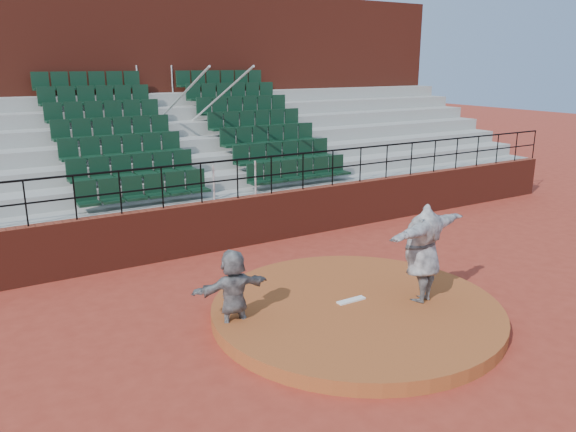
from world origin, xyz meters
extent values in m
plane|color=#9C3323|center=(0.00, 0.00, 0.00)|extent=(90.00, 90.00, 0.00)
cylinder|color=#A04D24|center=(0.00, 0.00, 0.12)|extent=(5.50, 5.50, 0.25)
cube|color=white|center=(0.00, 0.15, 0.27)|extent=(0.60, 0.15, 0.03)
cube|color=maroon|center=(0.00, 5.00, 0.65)|extent=(24.00, 0.30, 1.30)
cylinder|color=black|center=(0.00, 5.00, 2.30)|extent=(24.00, 0.05, 0.05)
cylinder|color=black|center=(0.00, 5.00, 1.80)|extent=(24.00, 0.04, 0.04)
cylinder|color=black|center=(-5.00, 5.00, 1.80)|extent=(0.04, 0.04, 1.00)
cylinder|color=black|center=(-4.00, 5.00, 1.80)|extent=(0.04, 0.04, 1.00)
cylinder|color=black|center=(-3.00, 5.00, 1.80)|extent=(0.04, 0.04, 1.00)
cylinder|color=black|center=(-2.00, 5.00, 1.80)|extent=(0.04, 0.04, 1.00)
cylinder|color=black|center=(-1.00, 5.00, 1.80)|extent=(0.04, 0.04, 1.00)
cylinder|color=black|center=(0.00, 5.00, 1.80)|extent=(0.04, 0.04, 1.00)
cylinder|color=black|center=(1.00, 5.00, 1.80)|extent=(0.04, 0.04, 1.00)
cylinder|color=black|center=(2.00, 5.00, 1.80)|extent=(0.04, 0.04, 1.00)
cylinder|color=black|center=(3.00, 5.00, 1.80)|extent=(0.04, 0.04, 1.00)
cylinder|color=black|center=(4.00, 5.00, 1.80)|extent=(0.04, 0.04, 1.00)
cylinder|color=black|center=(5.00, 5.00, 1.80)|extent=(0.04, 0.04, 1.00)
cylinder|color=black|center=(6.00, 5.00, 1.80)|extent=(0.04, 0.04, 1.00)
cylinder|color=black|center=(7.00, 5.00, 1.80)|extent=(0.04, 0.04, 1.00)
cylinder|color=black|center=(8.00, 5.00, 1.80)|extent=(0.04, 0.04, 1.00)
cylinder|color=black|center=(9.00, 5.00, 1.80)|extent=(0.04, 0.04, 1.00)
cylinder|color=black|center=(10.00, 5.00, 1.80)|extent=(0.04, 0.04, 1.00)
cylinder|color=black|center=(11.00, 5.00, 1.80)|extent=(0.04, 0.04, 1.00)
cylinder|color=black|center=(12.00, 5.00, 1.80)|extent=(0.04, 0.04, 1.00)
cube|color=#9B9C96|center=(0.00, 5.58, 0.65)|extent=(24.00, 0.85, 1.30)
cube|color=#10301E|center=(-2.25, 5.59, 1.66)|extent=(3.30, 0.48, 0.72)
cube|color=#10301E|center=(2.25, 5.59, 1.66)|extent=(3.30, 0.48, 0.72)
cube|color=#9B9C96|center=(0.00, 6.43, 0.85)|extent=(24.00, 0.85, 1.70)
cube|color=#10301E|center=(-2.25, 6.44, 2.06)|extent=(3.30, 0.48, 0.72)
cube|color=#10301E|center=(2.25, 6.44, 2.06)|extent=(3.30, 0.48, 0.72)
cube|color=#9B9C96|center=(0.00, 7.28, 1.05)|extent=(24.00, 0.85, 2.10)
cube|color=#10301E|center=(-2.25, 7.29, 2.46)|extent=(3.30, 0.48, 0.72)
cube|color=#10301E|center=(2.25, 7.29, 2.46)|extent=(3.30, 0.48, 0.72)
cube|color=#9B9C96|center=(0.00, 8.12, 1.25)|extent=(24.00, 0.85, 2.50)
cube|color=#10301E|center=(-2.25, 8.13, 2.86)|extent=(3.30, 0.48, 0.72)
cube|color=#10301E|center=(2.25, 8.13, 2.86)|extent=(3.30, 0.48, 0.72)
cube|color=#9B9C96|center=(0.00, 8.97, 1.45)|extent=(24.00, 0.85, 2.90)
cube|color=#10301E|center=(-2.25, 8.98, 3.26)|extent=(3.30, 0.48, 0.72)
cube|color=#10301E|center=(2.25, 8.98, 3.26)|extent=(3.30, 0.48, 0.72)
cube|color=#9B9C96|center=(0.00, 9.82, 1.65)|extent=(24.00, 0.85, 3.30)
cube|color=#10301E|center=(-2.25, 9.83, 3.66)|extent=(3.30, 0.48, 0.72)
cube|color=#10301E|center=(2.25, 9.83, 3.66)|extent=(3.30, 0.48, 0.72)
cube|color=#9B9C96|center=(0.00, 10.68, 1.85)|extent=(24.00, 0.85, 3.70)
cube|color=#10301E|center=(-2.25, 10.69, 4.06)|extent=(3.30, 0.48, 0.72)
cube|color=#10301E|center=(2.25, 10.69, 4.06)|extent=(3.30, 0.48, 0.72)
cylinder|color=silver|center=(-0.60, 8.12, 3.40)|extent=(0.06, 5.97, 2.46)
cylinder|color=silver|center=(0.60, 8.12, 3.40)|extent=(0.06, 5.97, 2.46)
cube|color=maroon|center=(0.00, 12.60, 3.55)|extent=(24.00, 3.00, 7.10)
imported|color=black|center=(1.16, -0.50, 1.21)|extent=(2.45, 1.18, 1.92)
imported|color=black|center=(-2.28, 0.61, 0.78)|extent=(1.46, 0.50, 1.56)
camera|label=1|loc=(-6.23, -7.75, 4.69)|focal=35.00mm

